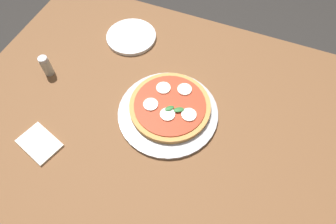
{
  "coord_description": "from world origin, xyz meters",
  "views": [
    {
      "loc": [
        0.22,
        -0.41,
        1.59
      ],
      "look_at": [
        0.03,
        0.05,
        0.77
      ],
      "focal_mm": 31.09,
      "sensor_mm": 36.0,
      "label": 1
    }
  ],
  "objects_px": {
    "serving_tray": "(168,113)",
    "napkin": "(39,143)",
    "pepper_shaker": "(46,66)",
    "plate_white": "(131,37)",
    "dining_table": "(155,137)",
    "pizza": "(170,106)"
  },
  "relations": [
    {
      "from": "serving_tray",
      "to": "napkin",
      "type": "bearing_deg",
      "value": -142.42
    },
    {
      "from": "serving_tray",
      "to": "napkin",
      "type": "height_order",
      "value": "serving_tray"
    },
    {
      "from": "napkin",
      "to": "pepper_shaker",
      "type": "distance_m",
      "value": 0.29
    },
    {
      "from": "serving_tray",
      "to": "plate_white",
      "type": "bearing_deg",
      "value": 134.63
    },
    {
      "from": "dining_table",
      "to": "pizza",
      "type": "distance_m",
      "value": 0.14
    },
    {
      "from": "pizza",
      "to": "plate_white",
      "type": "bearing_deg",
      "value": 136.51
    },
    {
      "from": "dining_table",
      "to": "pepper_shaker",
      "type": "height_order",
      "value": "pepper_shaker"
    },
    {
      "from": "serving_tray",
      "to": "pepper_shaker",
      "type": "height_order",
      "value": "pepper_shaker"
    },
    {
      "from": "serving_tray",
      "to": "pizza",
      "type": "bearing_deg",
      "value": 89.79
    },
    {
      "from": "plate_white",
      "to": "napkin",
      "type": "height_order",
      "value": "plate_white"
    },
    {
      "from": "plate_white",
      "to": "pepper_shaker",
      "type": "height_order",
      "value": "pepper_shaker"
    },
    {
      "from": "serving_tray",
      "to": "plate_white",
      "type": "xyz_separation_m",
      "value": [
        -0.27,
        0.27,
        0.0
      ]
    },
    {
      "from": "plate_white",
      "to": "napkin",
      "type": "xyz_separation_m",
      "value": [
        -0.06,
        -0.53,
        -0.0
      ]
    },
    {
      "from": "serving_tray",
      "to": "pepper_shaker",
      "type": "xyz_separation_m",
      "value": [
        -0.47,
        -0.0,
        0.03
      ]
    },
    {
      "from": "napkin",
      "to": "serving_tray",
      "type": "bearing_deg",
      "value": 37.58
    },
    {
      "from": "plate_white",
      "to": "napkin",
      "type": "bearing_deg",
      "value": -96.97
    },
    {
      "from": "plate_white",
      "to": "pepper_shaker",
      "type": "distance_m",
      "value": 0.34
    },
    {
      "from": "pizza",
      "to": "serving_tray",
      "type": "bearing_deg",
      "value": -90.21
    },
    {
      "from": "napkin",
      "to": "pepper_shaker",
      "type": "xyz_separation_m",
      "value": [
        -0.13,
        0.25,
        0.04
      ]
    },
    {
      "from": "dining_table",
      "to": "serving_tray",
      "type": "bearing_deg",
      "value": 64.46
    },
    {
      "from": "dining_table",
      "to": "plate_white",
      "type": "distance_m",
      "value": 0.42
    },
    {
      "from": "pizza",
      "to": "pepper_shaker",
      "type": "distance_m",
      "value": 0.47
    }
  ]
}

